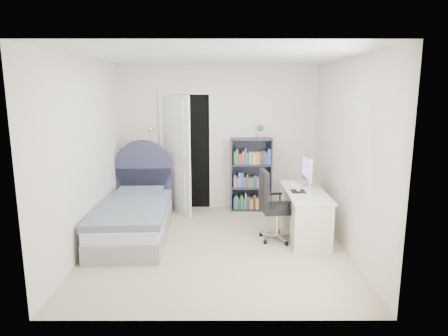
{
  "coord_description": "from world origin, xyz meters",
  "views": [
    {
      "loc": [
        0.09,
        -5.14,
        2.12
      ],
      "look_at": [
        0.1,
        0.07,
        1.06
      ],
      "focal_mm": 32.0,
      "sensor_mm": 36.0,
      "label": 1
    }
  ],
  "objects_px": {
    "bookcase": "(252,177)",
    "office_chair": "(272,202)",
    "nightstand": "(148,188)",
    "floor_lamp": "(150,179)",
    "bed": "(135,215)",
    "desk": "(304,210)"
  },
  "relations": [
    {
      "from": "bed",
      "to": "nightstand",
      "type": "height_order",
      "value": "bed"
    },
    {
      "from": "bed",
      "to": "bookcase",
      "type": "xyz_separation_m",
      "value": [
        1.79,
        1.21,
        0.29
      ]
    },
    {
      "from": "bed",
      "to": "desk",
      "type": "bearing_deg",
      "value": -0.71
    },
    {
      "from": "bookcase",
      "to": "floor_lamp",
      "type": "bearing_deg",
      "value": -172.06
    },
    {
      "from": "desk",
      "to": "office_chair",
      "type": "relative_size",
      "value": 1.37
    },
    {
      "from": "desk",
      "to": "office_chair",
      "type": "height_order",
      "value": "desk"
    },
    {
      "from": "bookcase",
      "to": "office_chair",
      "type": "xyz_separation_m",
      "value": [
        0.19,
        -1.44,
        -0.03
      ]
    },
    {
      "from": "bookcase",
      "to": "desk",
      "type": "distance_m",
      "value": 1.43
    },
    {
      "from": "floor_lamp",
      "to": "office_chair",
      "type": "xyz_separation_m",
      "value": [
        1.92,
        -1.2,
        -0.06
      ]
    },
    {
      "from": "floor_lamp",
      "to": "office_chair",
      "type": "height_order",
      "value": "floor_lamp"
    },
    {
      "from": "nightstand",
      "to": "bookcase",
      "type": "xyz_separation_m",
      "value": [
        1.8,
        0.06,
        0.17
      ]
    },
    {
      "from": "desk",
      "to": "bed",
      "type": "bearing_deg",
      "value": 179.29
    },
    {
      "from": "bed",
      "to": "bookcase",
      "type": "distance_m",
      "value": 2.18
    },
    {
      "from": "nightstand",
      "to": "floor_lamp",
      "type": "distance_m",
      "value": 0.28
    },
    {
      "from": "nightstand",
      "to": "bookcase",
      "type": "bearing_deg",
      "value": 1.83
    },
    {
      "from": "bookcase",
      "to": "nightstand",
      "type": "bearing_deg",
      "value": -178.17
    },
    {
      "from": "floor_lamp",
      "to": "bed",
      "type": "bearing_deg",
      "value": -93.46
    },
    {
      "from": "nightstand",
      "to": "floor_lamp",
      "type": "relative_size",
      "value": 0.42
    },
    {
      "from": "office_chair",
      "to": "nightstand",
      "type": "bearing_deg",
      "value": 145.24
    },
    {
      "from": "floor_lamp",
      "to": "desk",
      "type": "xyz_separation_m",
      "value": [
        2.42,
        -1.0,
        -0.24
      ]
    },
    {
      "from": "floor_lamp",
      "to": "desk",
      "type": "distance_m",
      "value": 2.63
    },
    {
      "from": "floor_lamp",
      "to": "bookcase",
      "type": "bearing_deg",
      "value": 7.94
    }
  ]
}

